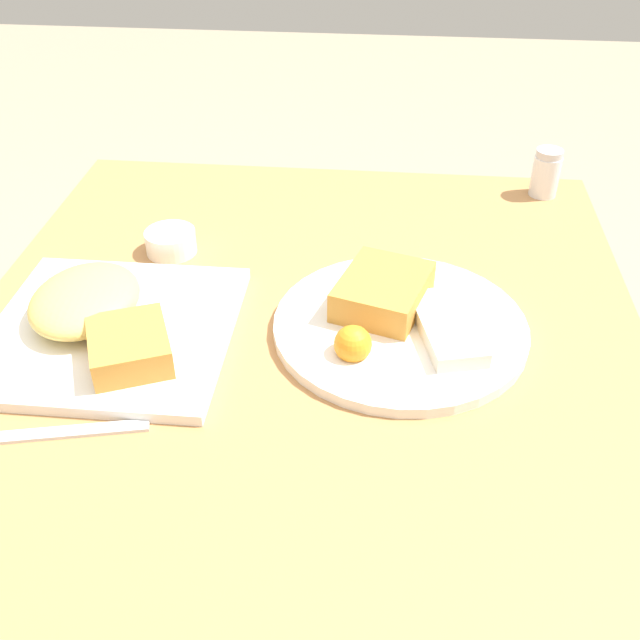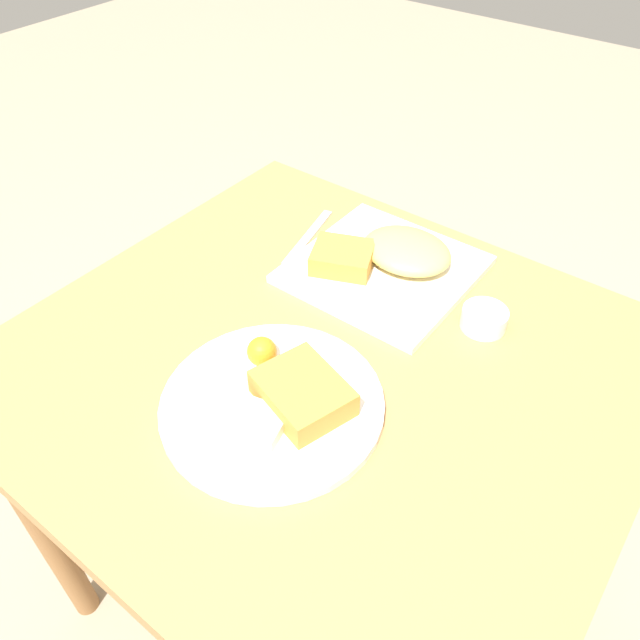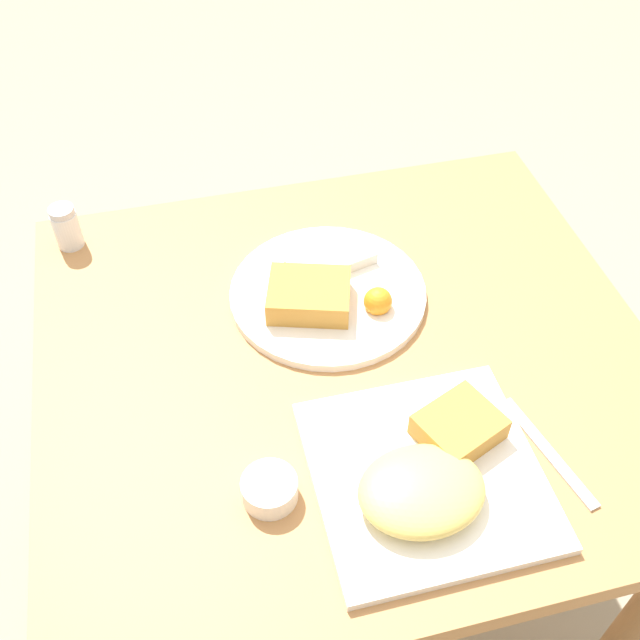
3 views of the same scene
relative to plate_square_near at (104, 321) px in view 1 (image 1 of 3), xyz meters
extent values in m
cube|color=#B27A47|center=(-0.04, 0.24, -0.04)|extent=(0.91, 0.84, 0.04)
cylinder|color=olive|center=(-0.43, -0.12, -0.41)|extent=(0.05, 0.05, 0.71)
cylinder|color=olive|center=(-0.43, 0.59, -0.41)|extent=(0.05, 0.05, 0.71)
cube|color=white|center=(0.00, 0.01, -0.01)|extent=(0.29, 0.29, 0.01)
ellipsoid|color=#EAC660|center=(-0.02, -0.03, 0.01)|extent=(0.16, 0.13, 0.04)
cube|color=#C68938|center=(0.06, 0.05, 0.01)|extent=(0.13, 0.12, 0.04)
cylinder|color=white|center=(-0.05, 0.36, -0.01)|extent=(0.31, 0.31, 0.01)
cube|color=#C68938|center=(-0.08, 0.33, 0.01)|extent=(0.15, 0.13, 0.04)
cube|color=silver|center=(-0.02, 0.41, 0.00)|extent=(0.15, 0.09, 0.02)
sphere|color=orange|center=(0.02, 0.30, 0.01)|extent=(0.04, 0.04, 0.04)
cylinder|color=white|center=(-0.20, 0.03, 0.00)|extent=(0.07, 0.07, 0.03)
cylinder|color=#D1B775|center=(-0.20, 0.03, 0.01)|extent=(0.06, 0.06, 0.00)
cylinder|color=white|center=(-0.43, 0.58, 0.01)|extent=(0.04, 0.04, 0.06)
cylinder|color=white|center=(-0.43, 0.58, 0.00)|extent=(0.04, 0.04, 0.04)
cylinder|color=silver|center=(-0.43, 0.58, 0.05)|extent=(0.04, 0.04, 0.01)
cube|color=silver|center=(0.17, 0.01, -0.02)|extent=(0.06, 0.19, 0.00)
camera|label=1|loc=(0.69, 0.33, 0.53)|focal=42.00mm
camera|label=2|loc=(-0.43, 0.76, 0.65)|focal=35.00mm
camera|label=3|loc=(-0.25, -0.45, 0.82)|focal=42.00mm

